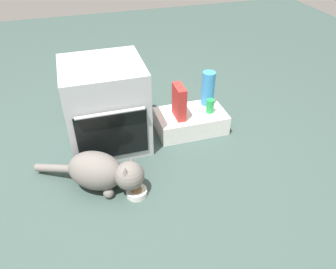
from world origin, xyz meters
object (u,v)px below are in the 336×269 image
at_px(pantry_cabinet, 190,121).
at_px(cereal_box, 179,102).
at_px(water_bottle, 208,88).
at_px(oven, 106,106).
at_px(food_bowl, 137,192).
at_px(cat, 102,172).
at_px(soda_can, 210,106).

xyz_separation_m(pantry_cabinet, cereal_box, (-0.12, -0.03, 0.22)).
distance_m(pantry_cabinet, water_bottle, 0.31).
bearing_deg(cereal_box, pantry_cabinet, 12.45).
relative_size(pantry_cabinet, cereal_box, 2.08).
distance_m(oven, food_bowl, 0.73).
xyz_separation_m(pantry_cabinet, food_bowl, (-0.61, -0.63, -0.06)).
height_order(oven, cereal_box, oven).
bearing_deg(cat, cereal_box, 67.34).
xyz_separation_m(food_bowl, cereal_box, (0.50, 0.60, 0.28)).
bearing_deg(soda_can, cat, -154.55).
distance_m(oven, water_bottle, 0.88).
height_order(oven, pantry_cabinet, oven).
xyz_separation_m(water_bottle, cereal_box, (-0.30, -0.13, -0.01)).
bearing_deg(soda_can, food_bowl, -142.28).
bearing_deg(pantry_cabinet, water_bottle, 28.53).
bearing_deg(oven, pantry_cabinet, -2.21).
bearing_deg(food_bowl, soda_can, 37.72).
height_order(oven, water_bottle, oven).
bearing_deg(food_bowl, oven, 97.08).
bearing_deg(oven, water_bottle, 4.81).
height_order(food_bowl, cereal_box, cereal_box).
height_order(pantry_cabinet, cereal_box, cereal_box).
bearing_deg(cat, soda_can, 58.80).
height_order(oven, food_bowl, oven).
bearing_deg(food_bowl, cereal_box, 50.53).
xyz_separation_m(cat, water_bottle, (1.00, 0.60, 0.17)).
bearing_deg(pantry_cabinet, cat, -148.62).
bearing_deg(cereal_box, soda_can, -2.04).
xyz_separation_m(food_bowl, soda_can, (0.77, 0.59, 0.20)).
bearing_deg(water_bottle, cereal_box, -157.25).
distance_m(soda_can, water_bottle, 0.17).
bearing_deg(cereal_box, food_bowl, -129.47).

